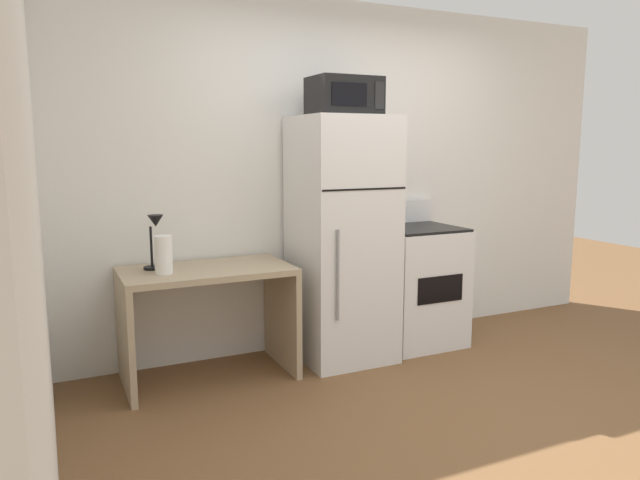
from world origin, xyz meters
name	(u,v)px	position (x,y,z in m)	size (l,w,h in m)	color
ground_plane	(481,424)	(0.00, 0.00, 0.00)	(12.00, 12.00, 0.00)	brown
wall_back_white	(342,176)	(0.00, 1.70, 1.30)	(5.00, 0.10, 2.60)	white
wall_left_brick	(22,212)	(-2.20, 0.00, 1.30)	(0.10, 4.00, 2.60)	silver
desk	(207,302)	(-1.19, 1.32, 0.52)	(1.09, 0.62, 0.75)	tan
desk_lamp	(155,233)	(-1.50, 1.41, 0.99)	(0.14, 0.12, 0.35)	black
paper_towel_roll	(163,255)	(-1.47, 1.25, 0.87)	(0.11, 0.11, 0.24)	white
refrigerator	(342,240)	(-0.20, 1.30, 0.87)	(0.64, 0.68, 1.74)	white
microwave	(344,96)	(-0.20, 1.28, 1.87)	(0.46, 0.35, 0.26)	black
oven_range	(416,284)	(0.47, 1.33, 0.47)	(0.62, 0.61, 1.10)	white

